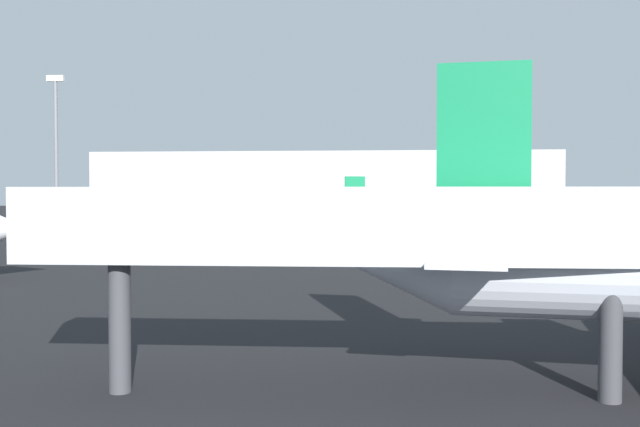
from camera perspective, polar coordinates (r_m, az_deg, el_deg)
name	(u,v)px	position (r m, az deg, el deg)	size (l,w,h in m)	color
airplane_far_left	(429,224)	(84.75, 8.85, -0.81)	(25.34, 19.21, 8.20)	white
jet_bridge	(428,230)	(21.91, 8.73, -1.32)	(24.05, 2.85, 6.76)	#B2B7BC
light_mast_left	(56,148)	(104.73, -20.60, 5.03)	(2.40, 0.50, 22.54)	slate
terminal_building	(325,189)	(135.66, 0.40, 1.97)	(85.16, 20.73, 13.73)	#B7B7B2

